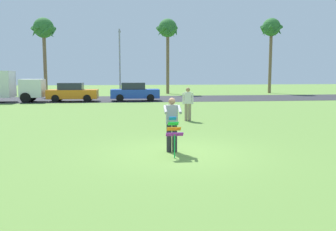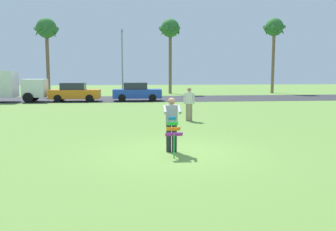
# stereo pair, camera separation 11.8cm
# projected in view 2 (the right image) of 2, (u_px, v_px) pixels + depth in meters

# --- Properties ---
(ground_plane) EXTENTS (120.00, 120.00, 0.00)m
(ground_plane) POSITION_uv_depth(u_px,v_px,m) (178.00, 153.00, 11.52)
(ground_plane) COLOR olive
(road_strip) EXTENTS (120.00, 8.00, 0.01)m
(road_strip) POSITION_uv_depth(u_px,v_px,m) (144.00, 99.00, 34.45)
(road_strip) COLOR #2D2D33
(road_strip) RESTS_ON ground
(person_kite_flyer) EXTENTS (0.56, 0.67, 1.73)m
(person_kite_flyer) POSITION_uv_depth(u_px,v_px,m) (172.00, 122.00, 11.51)
(person_kite_flyer) COLOR #26262B
(person_kite_flyer) RESTS_ON ground
(kite_held) EXTENTS (0.51, 0.63, 1.18)m
(kite_held) POSITION_uv_depth(u_px,v_px,m) (173.00, 130.00, 10.86)
(kite_held) COLOR blue
(kite_held) RESTS_ON ground
(parked_truck_white_box) EXTENTS (6.74, 2.21, 2.62)m
(parked_truck_white_box) POSITION_uv_depth(u_px,v_px,m) (0.00, 85.00, 30.56)
(parked_truck_white_box) COLOR silver
(parked_truck_white_box) RESTS_ON ground
(parked_car_orange) EXTENTS (4.26, 1.95, 1.60)m
(parked_car_orange) POSITION_uv_depth(u_px,v_px,m) (75.00, 92.00, 31.32)
(parked_car_orange) COLOR orange
(parked_car_orange) RESTS_ON ground
(parked_car_blue) EXTENTS (4.22, 1.87, 1.60)m
(parked_car_blue) POSITION_uv_depth(u_px,v_px,m) (137.00, 92.00, 31.91)
(parked_car_blue) COLOR #2347B7
(parked_car_blue) RESTS_ON ground
(palm_tree_left_near) EXTENTS (2.58, 2.71, 8.15)m
(palm_tree_left_near) POSITION_uv_depth(u_px,v_px,m) (47.00, 31.00, 38.27)
(palm_tree_left_near) COLOR brown
(palm_tree_left_near) RESTS_ON ground
(palm_tree_right_near) EXTENTS (2.58, 2.71, 8.58)m
(palm_tree_right_near) POSITION_uv_depth(u_px,v_px,m) (170.00, 31.00, 41.87)
(palm_tree_right_near) COLOR brown
(palm_tree_right_near) RESTS_ON ground
(palm_tree_centre_far) EXTENTS (2.58, 2.71, 8.80)m
(palm_tree_centre_far) POSITION_uv_depth(u_px,v_px,m) (274.00, 30.00, 42.87)
(palm_tree_centre_far) COLOR brown
(palm_tree_centre_far) RESTS_ON ground
(streetlight_pole) EXTENTS (0.24, 1.65, 7.00)m
(streetlight_pole) POSITION_uv_depth(u_px,v_px,m) (122.00, 58.00, 38.68)
(streetlight_pole) COLOR #9E9EA3
(streetlight_pole) RESTS_ON ground
(person_walker_near) EXTENTS (0.56, 0.29, 1.73)m
(person_walker_near) POSITION_uv_depth(u_px,v_px,m) (189.00, 103.00, 18.87)
(person_walker_near) COLOR gray
(person_walker_near) RESTS_ON ground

